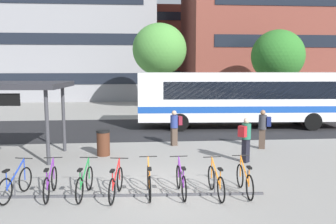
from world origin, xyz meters
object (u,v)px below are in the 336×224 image
Objects in this scene: parked_bicycle_orange_4 at (149,182)px; commuter_maroon_pack_1 at (175,125)px; parked_bicycle_blue_0 at (16,184)px; parked_bicycle_red_3 at (116,184)px; commuter_red_pack_2 at (246,137)px; parked_bicycle_purple_1 at (50,183)px; trash_bin at (103,143)px; street_tree_1 at (160,50)px; parked_bicycle_orange_6 at (216,182)px; parked_bicycle_orange_7 at (245,180)px; city_bus at (241,97)px; parked_bicycle_green_2 at (85,183)px; commuter_navy_pack_0 at (263,126)px; parked_bicycle_purple_5 at (181,181)px; street_tree_0 at (278,56)px.

commuter_maroon_pack_1 is (1.36, 6.12, 0.54)m from parked_bicycle_orange_4.
parked_bicycle_red_3 is at bearing -82.74° from parked_bicycle_blue_0.
parked_bicycle_red_3 is 1.01× the size of commuter_red_pack_2.
parked_bicycle_blue_0 and parked_bicycle_purple_1 have the same top height.
commuter_red_pack_2 is (6.41, 2.96, 0.59)m from parked_bicycle_purple_1.
trash_bin is at bearing 124.56° from commuter_red_pack_2.
street_tree_1 is at bearing -3.04° from parked_bicycle_blue_0.
parked_bicycle_orange_6 is 1.00× the size of parked_bicycle_orange_7.
city_bus reaches higher than commuter_maroon_pack_1.
parked_bicycle_purple_1 and parked_bicycle_orange_4 have the same top height.
commuter_navy_pack_0 is at bearing -46.57° from parked_bicycle_green_2.
street_tree_1 is at bearing -14.17° from parked_bicycle_purple_1.
commuter_maroon_pack_1 is at bearing 87.37° from commuter_red_pack_2.
parked_bicycle_red_3 is 0.99× the size of parked_bicycle_orange_6.
commuter_navy_pack_0 is (-0.57, -5.37, -0.79)m from city_bus.
commuter_red_pack_2 is at bearing -43.85° from parked_bicycle_purple_5.
parked_bicycle_orange_7 is (3.61, 0.00, 0.00)m from parked_bicycle_red_3.
parked_bicycle_purple_5 and parked_bicycle_orange_7 have the same top height.
street_tree_0 is at bearing -96.21° from commuter_navy_pack_0.
commuter_maroon_pack_1 is 0.95× the size of commuter_red_pack_2.
parked_bicycle_orange_7 is at bearing -81.18° from parked_bicycle_red_3.
trash_bin is at bearing 33.99° from parked_bicycle_orange_6.
trash_bin is at bearing 41.78° from city_bus.
commuter_red_pack_2 is at bearing -67.09° from parked_bicycle_purple_1.
commuter_maroon_pack_1 is 14.85m from street_tree_0.
parked_bicycle_purple_1 is at bearing 85.58° from parked_bicycle_purple_5.
trash_bin is (-3.06, -1.56, -0.40)m from commuter_maroon_pack_1.
parked_bicycle_orange_6 is 1.01× the size of commuter_navy_pack_0.
commuter_red_pack_2 reaches higher than parked_bicycle_orange_4.
parked_bicycle_orange_4 is 1.00× the size of parked_bicycle_orange_7.
parked_bicycle_red_3 is (1.81, -0.22, 0.00)m from parked_bicycle_purple_1.
parked_bicycle_purple_1 is 1.07× the size of commuter_maroon_pack_1.
parked_bicycle_blue_0 is 0.98× the size of parked_bicycle_purple_5.
commuter_red_pack_2 is 16.89m from street_tree_1.
trash_bin is at bearing -102.12° from street_tree_1.
parked_bicycle_purple_5 is 0.97m from parked_bicycle_orange_6.
parked_bicycle_orange_6 is at bearing 98.04° from parked_bicycle_orange_7.
parked_bicycle_green_2 is at bearing -90.98° from trash_bin.
parked_bicycle_orange_7 is at bearing -92.92° from parked_bicycle_orange_4.
street_tree_0 is (6.84, 14.22, 3.37)m from commuter_red_pack_2.
trash_bin is at bearing -14.76° from parked_bicycle_purple_1.
trash_bin is (0.08, 4.52, 0.13)m from parked_bicycle_green_2.
parked_bicycle_blue_0 is at bearing 87.66° from parked_bicycle_purple_1.
parked_bicycle_orange_4 is 1.00× the size of parked_bicycle_purple_5.
commuter_red_pack_2 is (2.33, -3.05, 0.05)m from commuter_maroon_pack_1.
commuter_maroon_pack_1 is 3.46m from trash_bin.
parked_bicycle_blue_0 is 20.41m from street_tree_1.
commuter_navy_pack_0 is (7.84, 5.05, 0.60)m from parked_bicycle_purple_1.
parked_bicycle_green_2 and parked_bicycle_orange_6 have the same top height.
street_tree_1 is at bearing 57.77° from commuter_red_pack_2.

